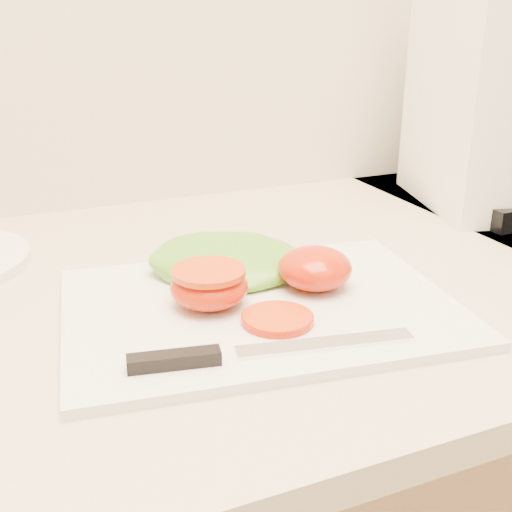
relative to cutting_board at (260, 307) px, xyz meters
name	(u,v)px	position (x,y,z in m)	size (l,w,h in m)	color
cutting_board	(260,307)	(0.00, 0.00, 0.00)	(0.37, 0.27, 0.01)	silver
tomato_half_dome	(315,268)	(0.07, 0.01, 0.03)	(0.08, 0.08, 0.04)	red
tomato_half_cut	(209,285)	(-0.05, 0.01, 0.03)	(0.08, 0.08, 0.04)	red
tomato_slice_0	(277,319)	(0.00, -0.04, 0.01)	(0.06, 0.06, 0.01)	#CD3F10
lettuce_leaf_0	(226,261)	(-0.01, 0.08, 0.02)	(0.17, 0.11, 0.03)	#69AB2D
knife	(236,353)	(-0.06, -0.09, 0.01)	(0.24, 0.06, 0.01)	silver
appliance	(501,102)	(0.47, 0.21, 0.15)	(0.20, 0.25, 0.30)	white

